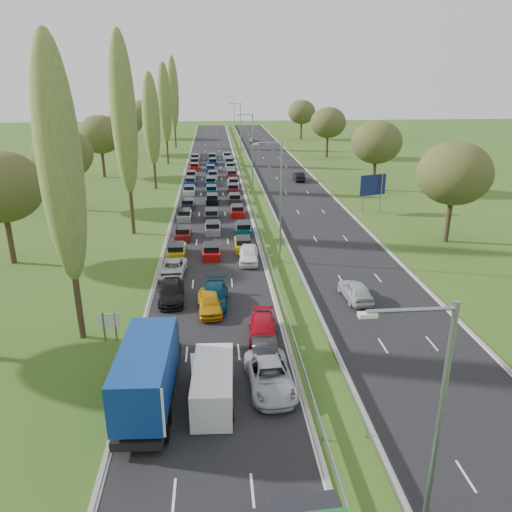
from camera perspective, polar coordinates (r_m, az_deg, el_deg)
name	(u,v)px	position (r m, az deg, el deg)	size (l,w,h in m)	color
ground	(252,186)	(85.54, -0.49, 8.04)	(260.00, 260.00, 0.00)	#325019
near_carriageway	(212,183)	(87.76, -5.06, 8.26)	(10.50, 215.00, 0.04)	black
far_carriageway	(289,182)	(88.72, 3.79, 8.43)	(10.50, 215.00, 0.04)	black
central_reservation	(251,180)	(87.87, -0.61, 8.72)	(2.36, 215.00, 0.32)	gray
lamp_columns	(253,152)	(82.54, -0.39, 11.83)	(0.18, 140.18, 12.00)	gray
poplar_row	(142,116)	(72.48, -12.95, 15.30)	(2.80, 127.80, 22.44)	#2D2116
woodland_left	(55,158)	(69.82, -21.94, 10.34)	(8.00, 166.00, 11.10)	#2D2116
woodland_right	(395,150)	(75.39, 15.58, 11.64)	(8.00, 153.00, 11.10)	#2D2116
traffic_queue_fill	(212,187)	(82.89, -5.07, 7.89)	(9.13, 68.74, 0.80)	#BF990C
near_car_2	(173,268)	(47.12, -9.47, -1.40)	(2.24, 4.87, 1.35)	silver
near_car_3	(171,292)	(41.94, -9.66, -4.08)	(2.05, 5.05, 1.47)	black
near_car_7	(214,296)	(40.59, -4.81, -4.63)	(2.18, 5.36, 1.55)	#042F46
near_car_8	(210,302)	(39.59, -5.32, -5.30)	(1.85, 4.59, 1.56)	#CB8B0D
near_car_9	(265,358)	(32.24, 1.05, -11.54)	(1.62, 4.64, 1.53)	black
near_car_10	(270,376)	(30.44, 1.65, -13.58)	(2.62, 5.68, 1.58)	#A0A3AA
near_car_11	(263,329)	(35.65, 0.79, -8.36)	(1.96, 4.82, 1.40)	#B50B1D
near_car_12	(249,254)	(49.73, -0.84, 0.19)	(1.90, 4.71, 1.61)	white
far_car_0	(355,290)	(42.31, 11.30, -3.87)	(1.89, 4.70, 1.60)	#ACB2B5
far_car_1	(299,176)	(89.88, 4.91, 9.07)	(1.65, 4.74, 1.56)	black
far_car_2	(254,140)	(142.88, -0.26, 13.13)	(2.31, 5.02, 1.39)	gray
blue_lorry	(149,371)	(29.22, -12.15, -12.68)	(2.66, 9.56, 4.04)	black
white_van_front	(213,383)	(29.37, -4.93, -14.22)	(2.21, 5.63, 2.26)	silver
white_van_rear	(209,386)	(29.38, -5.34, -14.60)	(1.90, 4.84, 1.95)	silver
info_sign	(109,323)	(36.54, -16.41, -7.35)	(1.50, 0.17, 2.10)	gray
direction_sign	(373,187)	(69.40, 13.21, 7.72)	(3.84, 1.31, 5.20)	gray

